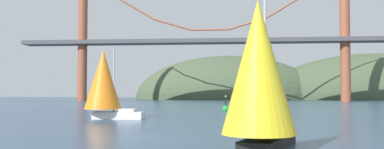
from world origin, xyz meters
TOP-DOWN VIEW (x-y plane):
  - ground_plane at (0.00, 0.00)m, footprint 360.00×360.00m
  - headland_right at (60.00, 135.00)m, footprint 83.61×44.00m
  - headland_center at (5.00, 135.00)m, footprint 72.20×44.00m
  - suspension_bridge at (0.00, 95.00)m, footprint 113.30×6.00m
  - sailboat_yellow_sail at (7.52, -6.11)m, footprint 4.83×7.42m
  - sailboat_orange_sail at (-7.89, 17.86)m, footprint 6.80×4.32m
  - channel_buoy at (5.30, 37.00)m, footprint 1.10×1.10m

SIDE VIEW (x-z plane):
  - ground_plane at x=0.00m, z-range 0.00..0.00m
  - headland_right at x=60.00m, z-range -17.18..17.18m
  - headland_center at x=5.00m, z-range -16.70..16.70m
  - channel_buoy at x=5.30m, z-range -0.95..1.69m
  - sailboat_yellow_sail at x=7.52m, z-range -0.07..8.09m
  - sailboat_orange_sail at x=-7.89m, z-range 0.19..8.06m
  - suspension_bridge at x=0.00m, z-range -1.47..39.56m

